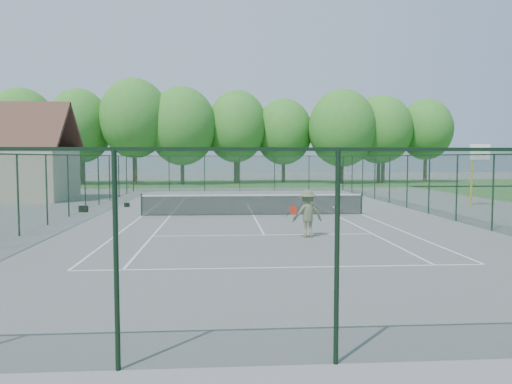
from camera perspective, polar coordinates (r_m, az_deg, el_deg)
ground at (r=24.93m, az=-0.32°, el=-2.66°), size 140.00×140.00×0.00m
grass_far at (r=54.81m, az=-2.34°, el=0.98°), size 80.00×16.00×0.01m
court_lines at (r=24.93m, az=-0.32°, el=-2.65°), size 11.05×23.85×0.01m
tennis_net at (r=24.87m, az=-0.32°, el=-1.34°), size 11.08×0.08×1.10m
fence_enclosure at (r=24.79m, az=-0.32°, el=0.92°), size 18.05×36.05×3.02m
utility_building at (r=37.58m, az=-26.62°, el=3.92°), size 8.60×6.27×6.63m
tree_line_far at (r=54.82m, az=-2.36°, el=7.24°), size 39.40×6.40×9.70m
basketball_goal at (r=32.25m, az=23.86°, el=3.09°), size 1.20×1.43×3.65m
sports_bag_a at (r=27.81m, az=-19.12°, el=-1.84°), size 0.48×0.39×0.34m
sports_bag_b at (r=29.96m, az=-14.54°, el=-1.43°), size 0.35×0.27×0.24m
tennis_player at (r=18.12m, az=5.90°, el=-2.45°), size 1.94×0.85×1.72m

